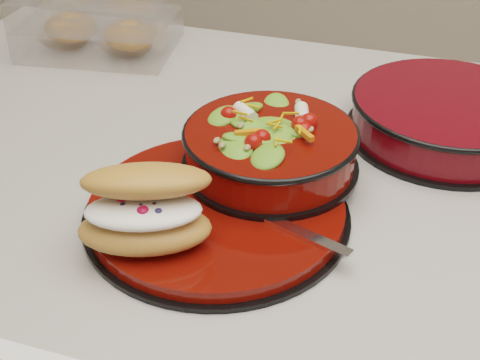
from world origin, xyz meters
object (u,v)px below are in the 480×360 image
(dinner_plate, at_px, (217,210))
(fork, at_px, (268,218))
(croissant, at_px, (146,209))
(salad_bowl, at_px, (270,143))
(pastry_box, at_px, (99,22))
(extra_bowl, at_px, (447,115))

(dinner_plate, bearing_deg, fork, -10.07)
(fork, bearing_deg, croissant, 142.17)
(dinner_plate, height_order, salad_bowl, salad_bowl)
(pastry_box, bearing_deg, dinner_plate, -56.37)
(croissant, bearing_deg, salad_bowl, 43.65)
(croissant, distance_m, pastry_box, 0.53)
(salad_bowl, distance_m, pastry_box, 0.46)
(dinner_plate, height_order, extra_bowl, extra_bowl)
(fork, xyz_separation_m, extra_bowl, (0.16, 0.26, 0.01))
(croissant, distance_m, extra_bowl, 0.43)
(fork, relative_size, pastry_box, 0.68)
(croissant, bearing_deg, extra_bowl, 31.27)
(pastry_box, bearing_deg, salad_bowl, -46.30)
(salad_bowl, relative_size, extra_bowl, 0.80)
(fork, bearing_deg, pastry_box, 64.84)
(dinner_plate, bearing_deg, pastry_box, 131.83)
(extra_bowl, bearing_deg, fork, -121.45)
(dinner_plate, relative_size, extra_bowl, 1.14)
(dinner_plate, relative_size, pastry_box, 1.12)
(salad_bowl, height_order, croissant, salad_bowl)
(pastry_box, height_order, extra_bowl, pastry_box)
(salad_bowl, bearing_deg, dinner_plate, -113.24)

